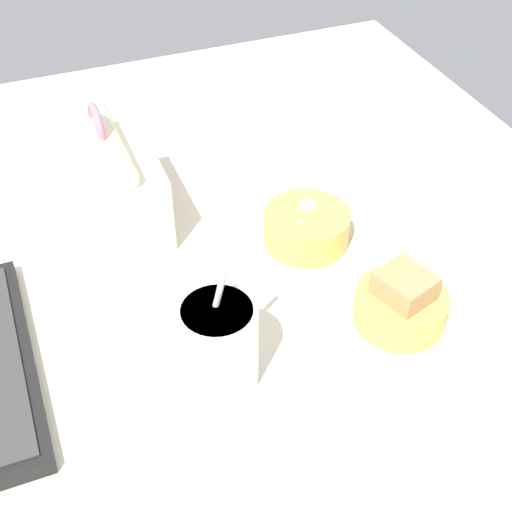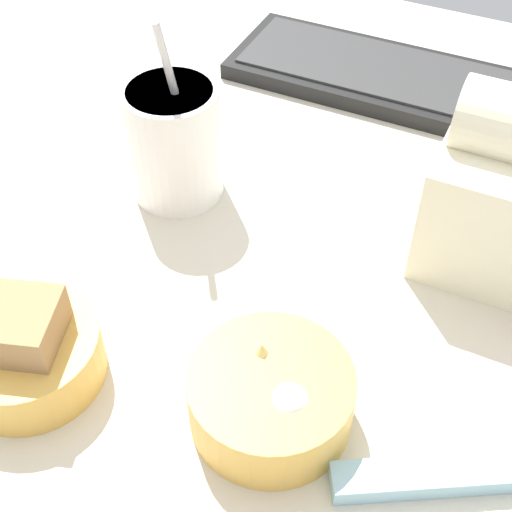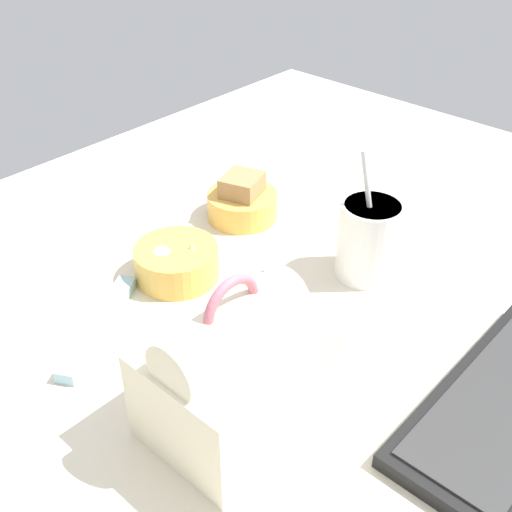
{
  "view_description": "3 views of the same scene",
  "coord_description": "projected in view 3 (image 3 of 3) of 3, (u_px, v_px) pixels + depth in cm",
  "views": [
    {
      "loc": [
        -58.92,
        23.4,
        65.33
      ],
      "look_at": [
        2.58,
        -0.86,
        7.0
      ],
      "focal_mm": 50.0,
      "sensor_mm": 36.0,
      "label": 1
    },
    {
      "loc": [
        19.09,
        -35.61,
        46.82
      ],
      "look_at": [
        2.58,
        -0.86,
        7.0
      ],
      "focal_mm": 50.0,
      "sensor_mm": 36.0,
      "label": 2
    },
    {
      "loc": [
        54.21,
        46.21,
        55.52
      ],
      "look_at": [
        2.58,
        -0.86,
        7.0
      ],
      "focal_mm": 45.0,
      "sensor_mm": 36.0,
      "label": 3
    }
  ],
  "objects": [
    {
      "name": "desk_surface",
      "position": [
        273.0,
        286.0,
        0.9
      ],
      "size": [
        140.0,
        110.0,
        2.0
      ],
      "color": "beige",
      "rests_on": "ground"
    },
    {
      "name": "keyboard",
      "position": [
        509.0,
        404.0,
        0.69
      ],
      "size": [
        32.08,
        13.62,
        2.1
      ],
      "color": "black",
      "rests_on": "desk_surface"
    },
    {
      "name": "lunch_bag",
      "position": [
        233.0,
        373.0,
        0.65
      ],
      "size": [
        17.27,
        13.84,
        19.0
      ],
      "color": "#EFE5C1",
      "rests_on": "desk_surface"
    },
    {
      "name": "soup_cup",
      "position": [
        369.0,
        238.0,
        0.87
      ],
      "size": [
        8.6,
        8.6,
        18.49
      ],
      "color": "white",
      "rests_on": "desk_surface"
    },
    {
      "name": "bento_bowl_sandwich",
      "position": [
        242.0,
        202.0,
        1.01
      ],
      "size": [
        11.14,
        11.14,
        7.34
      ],
      "color": "#EAB24C",
      "rests_on": "desk_surface"
    },
    {
      "name": "bento_bowl_snacks",
      "position": [
        177.0,
        262.0,
        0.88
      ],
      "size": [
        11.61,
        11.61,
        5.64
      ],
      "color": "#EAB24C",
      "rests_on": "desk_surface"
    },
    {
      "name": "chopstick_case",
      "position": [
        99.0,
        326.0,
        0.8
      ],
      "size": [
        17.88,
        11.53,
        1.6
      ],
      "color": "#99C6D6",
      "rests_on": "desk_surface"
    }
  ]
}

